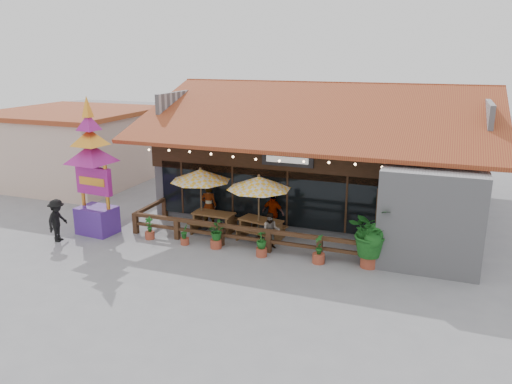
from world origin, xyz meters
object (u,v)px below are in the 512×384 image
at_px(thai_sign_tower, 92,157).
at_px(umbrella_right, 259,183).
at_px(picnic_table_right, 261,226).
at_px(umbrella_left, 200,175).
at_px(pedestrian, 57,220).
at_px(picnic_table_left, 214,219).
at_px(tropical_plant, 371,233).

bearing_deg(thai_sign_tower, umbrella_right, 13.44).
distance_m(picnic_table_right, thai_sign_tower, 7.50).
relative_size(umbrella_left, picnic_table_right, 1.39).
relative_size(umbrella_left, pedestrian, 1.60).
bearing_deg(picnic_table_left, umbrella_right, -7.18).
height_order(umbrella_left, picnic_table_left, umbrella_left).
xyz_separation_m(picnic_table_right, thai_sign_tower, (-6.76, -1.78, 2.72)).
bearing_deg(umbrella_right, tropical_plant, -13.28).
height_order(umbrella_right, pedestrian, umbrella_right).
relative_size(umbrella_right, pedestrian, 1.83).
bearing_deg(umbrella_right, thai_sign_tower, -166.56).
bearing_deg(picnic_table_left, thai_sign_tower, -157.64).
distance_m(umbrella_left, umbrella_right, 2.81).
distance_m(picnic_table_left, pedestrian, 6.36).
xyz_separation_m(umbrella_right, picnic_table_right, (0.03, 0.17, -1.86)).
bearing_deg(pedestrian, thai_sign_tower, -43.35).
bearing_deg(pedestrian, picnic_table_right, -77.47).
distance_m(picnic_table_left, thai_sign_tower, 5.65).
distance_m(thai_sign_tower, pedestrian, 2.90).
height_order(picnic_table_left, thai_sign_tower, thai_sign_tower).
bearing_deg(umbrella_left, umbrella_right, -7.70).
bearing_deg(picnic_table_right, picnic_table_left, 177.22).
bearing_deg(pedestrian, picnic_table_left, -69.11).
bearing_deg(tropical_plant, umbrella_right, 166.72).
bearing_deg(thai_sign_tower, pedestrian, -123.74).
distance_m(umbrella_right, picnic_table_left, 2.86).
distance_m(tropical_plant, pedestrian, 12.41).
height_order(picnic_table_right, pedestrian, pedestrian).
height_order(tropical_plant, pedestrian, tropical_plant).
bearing_deg(thai_sign_tower, picnic_table_left, 22.36).
bearing_deg(tropical_plant, thai_sign_tower, -177.40).
xyz_separation_m(umbrella_left, pedestrian, (-4.85, -3.33, -1.53)).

